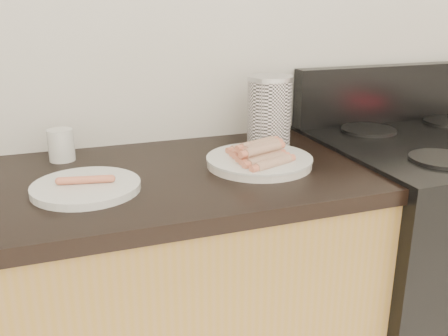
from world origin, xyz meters
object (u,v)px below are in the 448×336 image
object	(u,v)px
stove	(428,268)
mug	(61,145)
main_plate	(259,162)
canister	(269,111)
side_plate	(86,187)

from	to	relation	value
stove	mug	bearing A→B (deg)	169.13
main_plate	mug	xyz separation A→B (m)	(-0.50, 0.23, 0.03)
canister	mug	bearing A→B (deg)	175.67
main_plate	canister	world-z (taller)	canister
stove	main_plate	bearing A→B (deg)	-179.18
side_plate	canister	world-z (taller)	canister
stove	canister	xyz separation A→B (m)	(-0.53, 0.17, 0.55)
side_plate	canister	distance (m)	0.62
side_plate	mug	size ratio (longest dim) A/B	2.86
canister	main_plate	bearing A→B (deg)	-121.05
main_plate	side_plate	xyz separation A→B (m)	(-0.46, -0.04, -0.00)
canister	mug	world-z (taller)	canister
side_plate	main_plate	bearing A→B (deg)	4.54
mug	side_plate	bearing A→B (deg)	-81.13
side_plate	mug	bearing A→B (deg)	98.87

